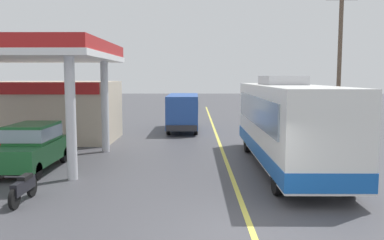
# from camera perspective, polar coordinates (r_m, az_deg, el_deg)

# --- Properties ---
(ground) EXTENTS (120.00, 120.00, 0.00)m
(ground) POSITION_cam_1_polar(r_m,az_deg,el_deg) (29.39, 3.07, -1.03)
(ground) COLOR #424247
(lane_divider_stripe) EXTENTS (0.16, 50.00, 0.01)m
(lane_divider_stripe) POSITION_cam_1_polar(r_m,az_deg,el_deg) (24.45, 3.61, -2.48)
(lane_divider_stripe) COLOR #D8CC4C
(lane_divider_stripe) RESTS_ON ground
(coach_bus_main) EXTENTS (2.60, 11.04, 3.69)m
(coach_bus_main) POSITION_cam_1_polar(r_m,az_deg,el_deg) (16.69, 13.18, -0.69)
(coach_bus_main) COLOR white
(coach_bus_main) RESTS_ON ground
(gas_station_roadside) EXTENTS (9.10, 11.95, 5.10)m
(gas_station_roadside) POSITION_cam_1_polar(r_m,az_deg,el_deg) (22.50, -20.64, 3.11)
(gas_station_roadside) COLOR #B21E1E
(gas_station_roadside) RESTS_ON ground
(car_at_pump) EXTENTS (1.70, 4.20, 1.82)m
(car_at_pump) POSITION_cam_1_polar(r_m,az_deg,el_deg) (17.01, -21.62, -3.23)
(car_at_pump) COLOR #1E602D
(car_at_pump) RESTS_ON ground
(minibus_opposing_lane) EXTENTS (2.04, 6.13, 2.44)m
(minibus_opposing_lane) POSITION_cam_1_polar(r_m,az_deg,el_deg) (27.46, -1.27, 1.56)
(minibus_opposing_lane) COLOR #264C9E
(minibus_opposing_lane) RESTS_ON ground
(motorcycle_parked_forecourt) EXTENTS (0.55, 1.80, 0.92)m
(motorcycle_parked_forecourt) POSITION_cam_1_polar(r_m,az_deg,el_deg) (12.85, -22.72, -8.81)
(motorcycle_parked_forecourt) COLOR black
(motorcycle_parked_forecourt) RESTS_ON ground
(pedestrian_near_pump) EXTENTS (0.55, 0.22, 1.66)m
(pedestrian_near_pump) POSITION_cam_1_polar(r_m,az_deg,el_deg) (16.79, -21.13, -3.61)
(pedestrian_near_pump) COLOR #33333F
(pedestrian_near_pump) RESTS_ON ground
(utility_pole_roadside) EXTENTS (1.80, 0.24, 8.67)m
(utility_pole_roadside) POSITION_cam_1_polar(r_m,az_deg,el_deg) (24.99, 20.12, 7.73)
(utility_pole_roadside) COLOR brown
(utility_pole_roadside) RESTS_ON ground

